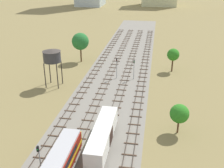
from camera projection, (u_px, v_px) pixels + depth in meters
name	position (u px, v px, depth m)	size (l,w,h in m)	color
ground_plane	(114.00, 84.00, 68.40)	(480.00, 480.00, 0.00)	olive
ballast_bed	(114.00, 84.00, 68.40)	(17.53, 176.00, 0.01)	gray
track_far_left	(89.00, 80.00, 70.28)	(2.40, 126.00, 0.29)	#47382D
track_left	(106.00, 81.00, 69.59)	(2.40, 126.00, 0.29)	#47382D
track_centre_left	(124.00, 82.00, 68.91)	(2.40, 126.00, 0.29)	#47382D
track_centre	(141.00, 83.00, 68.22)	(2.40, 126.00, 0.29)	#47382D
freight_boxcar_centre_left_mid	(103.00, 135.00, 43.40)	(2.87, 14.00, 3.60)	white
water_tower	(52.00, 56.00, 64.31)	(4.41, 4.41, 9.38)	#2D2826
signal_post_nearest	(134.00, 67.00, 69.85)	(0.28, 0.47, 5.39)	gray
signal_post_near	(117.00, 66.00, 70.36)	(0.28, 0.47, 5.67)	gray
signal_post_mid	(40.00, 159.00, 35.92)	(0.28, 0.47, 5.99)	gray
lineside_tree_0	(80.00, 41.00, 81.79)	(5.18, 5.18, 9.04)	#4C331E
lineside_tree_1	(179.00, 114.00, 46.75)	(3.37, 3.37, 5.58)	#4C331E
lineside_tree_2	(173.00, 55.00, 74.66)	(3.39, 3.39, 6.61)	#4C331E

